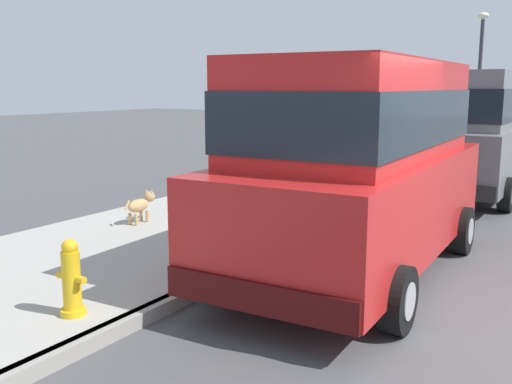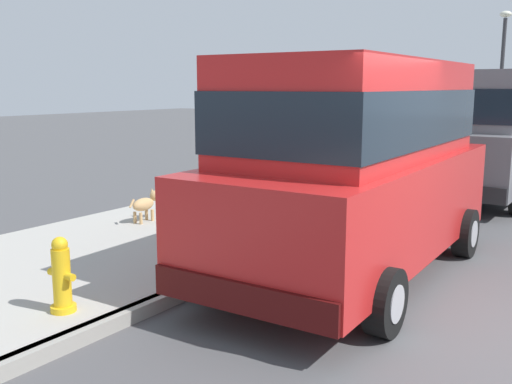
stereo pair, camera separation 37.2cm
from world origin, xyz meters
The scene contains 8 objects.
curb centered at (-3.20, 0.00, 0.07)m, with size 0.16×64.00×0.14m, color gray.
sidewalk centered at (-5.00, 0.00, 0.07)m, with size 3.60×64.00×0.14m, color #A8A59E.
car_red_van centered at (-2.07, 0.91, 1.39)m, with size 2.26×4.96×2.52m.
car_grey_van centered at (-2.08, 7.05, 1.39)m, with size 2.17×4.91×2.52m.
car_tan_hatchback centered at (-2.18, 12.62, 0.98)m, with size 2.03×3.84×1.88m.
dog_tan centered at (-5.70, 1.06, 0.43)m, with size 0.24×0.76×0.49m.
fire_hydrant centered at (-3.65, -2.06, 0.48)m, with size 0.34×0.24×0.72m.
street_lamp centered at (-3.55, 14.71, 2.91)m, with size 0.36×0.36×4.42m.
Camera 1 is at (0.50, -5.50, 2.23)m, focal length 40.82 mm.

